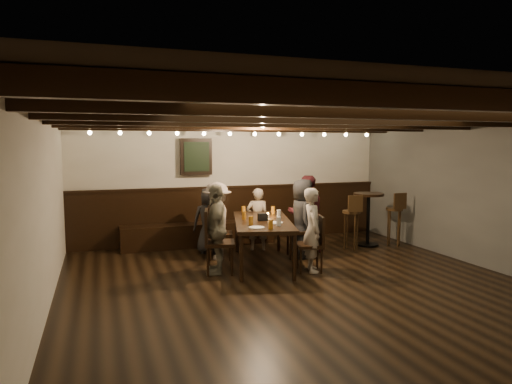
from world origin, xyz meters
name	(u,v)px	position (x,y,z in m)	size (l,w,h in m)	color
room	(239,196)	(-0.29, 2.21, 1.07)	(7.00, 7.00, 7.00)	black
dining_table	(262,224)	(-0.10, 1.47, 0.69)	(1.38, 2.15, 0.75)	black
chair_left_near	(219,243)	(-0.68, 2.09, 0.28)	(0.51, 0.51, 0.92)	black
chair_left_far	(219,254)	(-0.91, 1.22, 0.30)	(0.55, 0.55, 0.99)	black
chair_right_near	(301,240)	(0.71, 1.72, 0.30)	(0.55, 0.55, 0.98)	black
chair_right_far	(310,254)	(0.48, 0.85, 0.27)	(0.49, 0.49, 0.88)	black
person_bench_left	(209,220)	(-0.74, 2.57, 0.61)	(0.59, 0.39, 1.22)	#28282A
person_bench_centre	(257,219)	(0.17, 2.49, 0.59)	(0.43, 0.28, 1.18)	gray
person_bench_right	(306,213)	(1.00, 2.11, 0.71)	(0.69, 0.54, 1.42)	#531C23
person_left_near	(217,221)	(-0.71, 2.10, 0.67)	(0.87, 0.50, 1.35)	gray
person_left_far	(217,229)	(-0.94, 1.23, 0.69)	(0.81, 0.34, 1.39)	gray
person_right_near	(303,218)	(0.74, 1.71, 0.69)	(0.68, 0.44, 1.39)	black
person_right_far	(313,230)	(0.51, 0.84, 0.66)	(0.48, 0.32, 1.32)	#B1A496
pint_a	(243,210)	(-0.19, 2.22, 0.82)	(0.07, 0.07, 0.14)	#BF7219
pint_b	(273,210)	(0.31, 2.03, 0.82)	(0.07, 0.07, 0.14)	#BF7219
pint_c	(244,215)	(-0.37, 1.64, 0.82)	(0.07, 0.07, 0.14)	#BF7219
pint_d	(279,214)	(0.24, 1.59, 0.82)	(0.07, 0.07, 0.14)	silver
pint_e	(251,221)	(-0.43, 1.09, 0.82)	(0.07, 0.07, 0.14)	#BF7219
pint_f	(279,221)	(-0.05, 0.89, 0.82)	(0.07, 0.07, 0.14)	silver
pint_g	(271,224)	(-0.26, 0.68, 0.82)	(0.07, 0.07, 0.14)	#BF7219
plate_near	(257,228)	(-0.43, 0.83, 0.75)	(0.24, 0.24, 0.01)	white
plate_far	(275,223)	(-0.01, 1.13, 0.75)	(0.24, 0.24, 0.01)	white
condiment_caddy	(263,217)	(-0.12, 1.42, 0.81)	(0.15, 0.10, 0.12)	black
candle	(268,216)	(0.09, 1.73, 0.77)	(0.05, 0.05, 0.05)	beige
high_top_table	(368,211)	(2.35, 2.13, 0.68)	(0.59, 0.59, 1.04)	black
bar_stool_left	(351,229)	(1.85, 1.93, 0.39)	(0.33, 0.35, 1.06)	#332210
bar_stool_right	(394,226)	(2.85, 1.98, 0.39)	(0.33, 0.35, 1.06)	#332210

